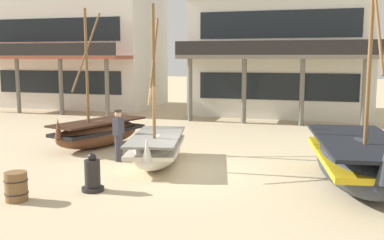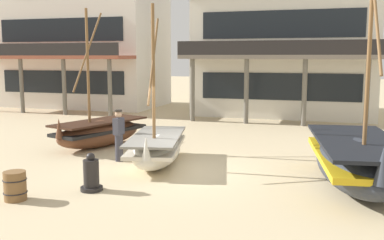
{
  "view_description": "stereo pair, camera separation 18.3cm",
  "coord_description": "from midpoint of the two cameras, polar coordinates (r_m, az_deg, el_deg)",
  "views": [
    {
      "loc": [
        3.98,
        -12.38,
        3.39
      ],
      "look_at": [
        0.0,
        1.0,
        1.4
      ],
      "focal_mm": 41.92,
      "sensor_mm": 36.0,
      "label": 1
    },
    {
      "loc": [
        4.16,
        -12.33,
        3.39
      ],
      "look_at": [
        0.0,
        1.0,
        1.4
      ],
      "focal_mm": 41.92,
      "sensor_mm": 36.0,
      "label": 2
    }
  ],
  "objects": [
    {
      "name": "ground_plane",
      "position": [
        13.44,
        -1.62,
        -6.5
      ],
      "size": [
        120.0,
        120.0,
        0.0
      ],
      "primitive_type": "plane",
      "color": "#CCB78E"
    },
    {
      "name": "harbor_building_annex",
      "position": [
        32.1,
        -14.08,
        10.74
      ],
      "size": [
        10.73,
        8.52,
        10.0
      ],
      "color": "white",
      "rests_on": "ground"
    },
    {
      "name": "fishing_boat_far_right",
      "position": [
        14.13,
        -4.88,
        -3.59
      ],
      "size": [
        2.26,
        4.05,
        4.91
      ],
      "color": "silver",
      "rests_on": "ground"
    },
    {
      "name": "capstan_winch",
      "position": [
        11.71,
        -12.98,
        -6.92
      ],
      "size": [
        0.57,
        0.57,
        0.98
      ],
      "color": "black",
      "rests_on": "ground"
    },
    {
      "name": "fishing_boat_centre_large",
      "position": [
        12.45,
        19.99,
        -4.84
      ],
      "size": [
        2.76,
        5.33,
        7.26
      ],
      "color": "#2D333D",
      "rests_on": "ground"
    },
    {
      "name": "wooden_barrel",
      "position": [
        11.47,
        -21.89,
        -7.86
      ],
      "size": [
        0.56,
        0.56,
        0.7
      ],
      "color": "brown",
      "rests_on": "ground"
    },
    {
      "name": "fishing_boat_near_left",
      "position": [
        17.23,
        -12.14,
        -1.52
      ],
      "size": [
        2.51,
        4.1,
        5.08
      ],
      "color": "brown",
      "rests_on": "ground"
    },
    {
      "name": "harbor_building_main",
      "position": [
        27.15,
        11.21,
        8.01
      ],
      "size": [
        10.39,
        8.06,
        6.81
      ],
      "color": "silver",
      "rests_on": "ground"
    },
    {
      "name": "fisherman_by_hull",
      "position": [
        14.69,
        -9.68,
        -2.03
      ],
      "size": [
        0.27,
        0.39,
        1.68
      ],
      "color": "#33333D",
      "rests_on": "ground"
    }
  ]
}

